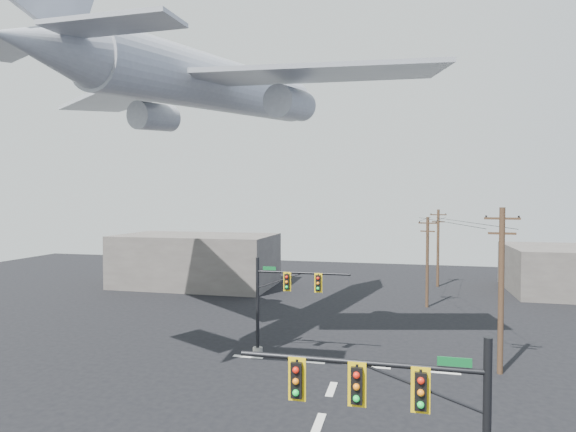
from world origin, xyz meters
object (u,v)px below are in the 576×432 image
(utility_pole_a, at_px, (501,287))
(airliner, at_px, (220,86))
(utility_pole_c, at_px, (438,246))
(signal_mast_far, at_px, (277,303))
(utility_pole_b, at_px, (427,260))

(utility_pole_a, distance_m, airliner, 22.55)
(utility_pole_a, distance_m, utility_pole_c, 28.42)
(signal_mast_far, distance_m, utility_pole_a, 13.55)
(signal_mast_far, xyz_separation_m, airliner, (-4.77, 2.38, 14.71))
(utility_pole_b, height_order, utility_pole_c, utility_pole_c)
(utility_pole_b, height_order, airliner, airliner)
(utility_pole_a, xyz_separation_m, airliner, (-18.22, 2.38, 13.07))
(utility_pole_c, bearing_deg, airliner, -125.86)
(signal_mast_far, relative_size, utility_pole_b, 0.75)
(utility_pole_a, relative_size, utility_pole_c, 1.08)
(utility_pole_a, bearing_deg, utility_pole_b, 106.86)
(airliner, bearing_deg, utility_pole_c, -19.81)
(signal_mast_far, height_order, airliner, airliner)
(utility_pole_c, bearing_deg, signal_mast_far, -115.93)
(signal_mast_far, xyz_separation_m, utility_pole_a, (13.45, -0.00, 1.64))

